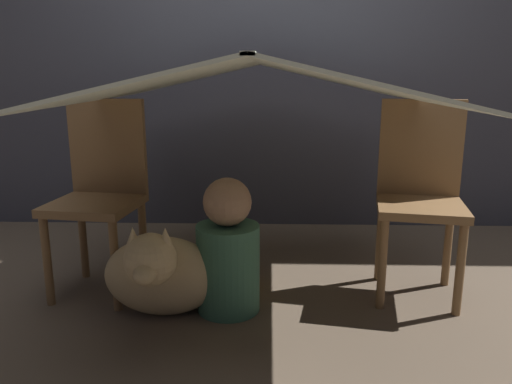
% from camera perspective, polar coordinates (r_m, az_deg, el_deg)
% --- Properties ---
extents(ground_plane, '(8.80, 8.80, 0.00)m').
position_cam_1_polar(ground_plane, '(2.23, -0.06, -12.44)').
color(ground_plane, brown).
extents(wall_back, '(7.00, 0.05, 2.50)m').
position_cam_1_polar(wall_back, '(3.19, 0.57, 18.48)').
color(wall_back, '#3D3D47').
rests_on(wall_back, ground_plane).
extents(chair_left, '(0.41, 0.41, 0.86)m').
position_cam_1_polar(chair_left, '(2.34, -17.35, 0.38)').
color(chair_left, brown).
rests_on(chair_left, ground_plane).
extents(chair_right, '(0.42, 0.42, 0.86)m').
position_cam_1_polar(chair_right, '(2.31, 18.23, 0.15)').
color(chair_right, brown).
rests_on(chair_right, ground_plane).
extents(sheet_canopy, '(1.42, 1.58, 0.17)m').
position_cam_1_polar(sheet_canopy, '(2.09, 0.00, 12.65)').
color(sheet_canopy, silver).
extents(person_front, '(0.26, 0.26, 0.57)m').
position_cam_1_polar(person_front, '(2.07, -3.22, -6.97)').
color(person_front, '#38664C').
rests_on(person_front, ground_plane).
extents(dog, '(0.47, 0.41, 0.43)m').
position_cam_1_polar(dog, '(2.04, -10.95, -9.00)').
color(dog, tan).
rests_on(dog, ground_plane).
extents(floor_cushion, '(0.41, 0.33, 0.10)m').
position_cam_1_polar(floor_cushion, '(2.31, -4.98, -10.18)').
color(floor_cushion, '#E5CC66').
rests_on(floor_cushion, ground_plane).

